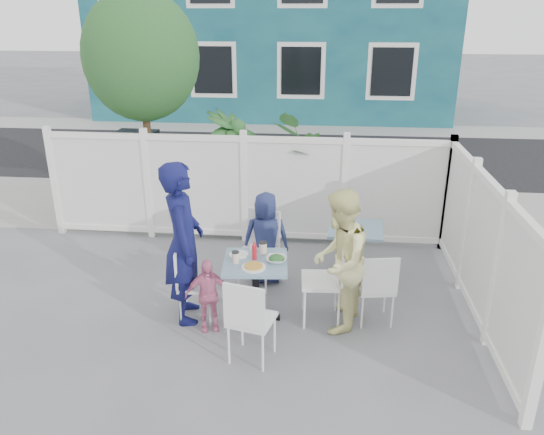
# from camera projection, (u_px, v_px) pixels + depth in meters

# --- Properties ---
(ground) EXTENTS (80.00, 80.00, 0.00)m
(ground) POSITION_uv_depth(u_px,v_px,m) (205.00, 327.00, 5.84)
(ground) COLOR slate
(near_sidewalk) EXTENTS (24.00, 2.60, 0.01)m
(near_sidewalk) POSITION_uv_depth(u_px,v_px,m) (251.00, 207.00, 9.35)
(near_sidewalk) COLOR gray
(near_sidewalk) RESTS_ON ground
(street) EXTENTS (24.00, 5.00, 0.01)m
(street) POSITION_uv_depth(u_px,v_px,m) (272.00, 154.00, 12.78)
(street) COLOR black
(street) RESTS_ON ground
(far_sidewalk) EXTENTS (24.00, 1.60, 0.01)m
(far_sidewalk) POSITION_uv_depth(u_px,v_px,m) (282.00, 128.00, 15.65)
(far_sidewalk) COLOR gray
(far_sidewalk) RESTS_ON ground
(building) EXTENTS (11.00, 6.00, 6.00)m
(building) POSITION_uv_depth(u_px,v_px,m) (276.00, 18.00, 17.75)
(building) COLOR navy
(building) RESTS_ON ground
(fence_back) EXTENTS (5.86, 0.08, 1.60)m
(fence_back) POSITION_uv_depth(u_px,v_px,m) (244.00, 191.00, 7.76)
(fence_back) COLOR white
(fence_back) RESTS_ON ground
(fence_right) EXTENTS (0.08, 3.66, 1.60)m
(fence_right) POSITION_uv_depth(u_px,v_px,m) (481.00, 251.00, 5.83)
(fence_right) COLOR white
(fence_right) RESTS_ON ground
(tree) EXTENTS (1.80, 1.62, 3.59)m
(tree) POSITION_uv_depth(u_px,v_px,m) (141.00, 57.00, 8.09)
(tree) COLOR #382316
(tree) RESTS_ON ground
(utility_cabinet) EXTENTS (0.67, 0.50, 1.21)m
(utility_cabinet) POSITION_uv_depth(u_px,v_px,m) (139.00, 168.00, 9.51)
(utility_cabinet) COLOR gold
(utility_cabinet) RESTS_ON ground
(potted_shrub_a) EXTENTS (1.22, 1.22, 1.82)m
(potted_shrub_a) POSITION_uv_depth(u_px,v_px,m) (233.00, 169.00, 8.39)
(potted_shrub_a) COLOR #1F4D28
(potted_shrub_a) RESTS_ON ground
(potted_shrub_b) EXTENTS (1.70, 1.86, 1.78)m
(potted_shrub_b) POSITION_uv_depth(u_px,v_px,m) (323.00, 174.00, 8.18)
(potted_shrub_b) COLOR #1F4D28
(potted_shrub_b) RESTS_ON ground
(main_table) EXTENTS (0.74, 0.74, 0.73)m
(main_table) POSITION_uv_depth(u_px,v_px,m) (256.00, 274.00, 5.79)
(main_table) COLOR slate
(main_table) RESTS_ON ground
(spare_table) EXTENTS (0.72, 0.72, 0.71)m
(spare_table) POSITION_uv_depth(u_px,v_px,m) (355.00, 239.00, 6.70)
(spare_table) COLOR slate
(spare_table) RESTS_ON ground
(chair_left) EXTENTS (0.41, 0.42, 0.87)m
(chair_left) POSITION_uv_depth(u_px,v_px,m) (189.00, 278.00, 5.85)
(chair_left) COLOR white
(chair_left) RESTS_ON ground
(chair_right) EXTENTS (0.47, 0.48, 1.00)m
(chair_right) POSITION_uv_depth(u_px,v_px,m) (330.00, 273.00, 5.77)
(chair_right) COLOR white
(chair_right) RESTS_ON ground
(chair_back) EXTENTS (0.54, 0.53, 0.95)m
(chair_back) POSITION_uv_depth(u_px,v_px,m) (261.00, 242.00, 6.61)
(chair_back) COLOR white
(chair_back) RESTS_ON ground
(chair_near) EXTENTS (0.50, 0.49, 0.91)m
(chair_near) POSITION_uv_depth(u_px,v_px,m) (249.00, 316.00, 5.07)
(chair_near) COLOR white
(chair_near) RESTS_ON ground
(chair_spare) EXTENTS (0.44, 0.43, 0.85)m
(chair_spare) POSITION_uv_depth(u_px,v_px,m) (377.00, 284.00, 5.72)
(chair_spare) COLOR white
(chair_spare) RESTS_ON ground
(man) EXTENTS (0.58, 0.75, 1.82)m
(man) POSITION_uv_depth(u_px,v_px,m) (183.00, 243.00, 5.73)
(man) COLOR #101347
(man) RESTS_ON ground
(woman) EXTENTS (0.74, 0.87, 1.57)m
(woman) POSITION_uv_depth(u_px,v_px,m) (339.00, 261.00, 5.59)
(woman) COLOR #ECE652
(woman) RESTS_ON ground
(boy) EXTENTS (0.63, 0.46, 1.19)m
(boy) POSITION_uv_depth(u_px,v_px,m) (266.00, 238.00, 6.64)
(boy) COLOR navy
(boy) RESTS_ON ground
(toddler) EXTENTS (0.52, 0.33, 0.83)m
(toddler) POSITION_uv_depth(u_px,v_px,m) (208.00, 295.00, 5.67)
(toddler) COLOR pink
(toddler) RESTS_ON ground
(plate_main) EXTENTS (0.26, 0.26, 0.02)m
(plate_main) POSITION_uv_depth(u_px,v_px,m) (254.00, 267.00, 5.57)
(plate_main) COLOR white
(plate_main) RESTS_ON main_table
(plate_side) EXTENTS (0.21, 0.21, 0.01)m
(plate_side) POSITION_uv_depth(u_px,v_px,m) (239.00, 255.00, 5.87)
(plate_side) COLOR white
(plate_side) RESTS_ON main_table
(salad_bowl) EXTENTS (0.22, 0.22, 0.05)m
(salad_bowl) POSITION_uv_depth(u_px,v_px,m) (276.00, 260.00, 5.70)
(salad_bowl) COLOR white
(salad_bowl) RESTS_ON main_table
(coffee_cup_a) EXTENTS (0.08, 0.08, 0.12)m
(coffee_cup_a) POSITION_uv_depth(u_px,v_px,m) (236.00, 258.00, 5.68)
(coffee_cup_a) COLOR beige
(coffee_cup_a) RESTS_ON main_table
(coffee_cup_b) EXTENTS (0.09, 0.09, 0.13)m
(coffee_cup_b) POSITION_uv_depth(u_px,v_px,m) (263.00, 248.00, 5.88)
(coffee_cup_b) COLOR beige
(coffee_cup_b) RESTS_ON main_table
(ketchup_bottle) EXTENTS (0.05, 0.05, 0.16)m
(ketchup_bottle) POSITION_uv_depth(u_px,v_px,m) (254.00, 252.00, 5.74)
(ketchup_bottle) COLOR red
(ketchup_bottle) RESTS_ON main_table
(salt_shaker) EXTENTS (0.03, 0.03, 0.07)m
(salt_shaker) POSITION_uv_depth(u_px,v_px,m) (251.00, 248.00, 5.97)
(salt_shaker) COLOR white
(salt_shaker) RESTS_ON main_table
(pepper_shaker) EXTENTS (0.03, 0.03, 0.07)m
(pepper_shaker) POSITION_uv_depth(u_px,v_px,m) (255.00, 248.00, 5.95)
(pepper_shaker) COLOR black
(pepper_shaker) RESTS_ON main_table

